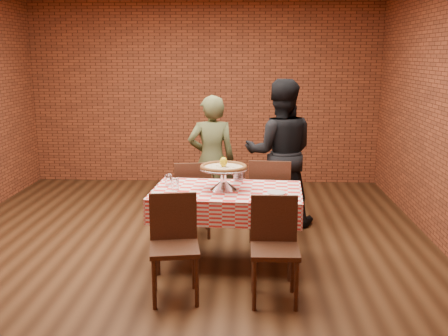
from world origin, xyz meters
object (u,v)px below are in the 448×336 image
Objects in this scene: pizza_stand at (224,179)px; diner_olive at (212,160)px; water_glass_right at (169,180)px; water_glass_left at (175,185)px; chair_near_left at (174,250)px; diner_black at (280,153)px; chair_far_left at (193,198)px; pizza at (224,168)px; chair_far_right at (270,198)px; chair_near_right at (275,252)px; condiment_caddy at (239,176)px; table at (227,227)px.

pizza_stand is 1.31m from diner_olive.
pizza_stand is 4.13× the size of water_glass_right.
chair_near_left reaches higher than water_glass_left.
chair_far_left is at bearing 26.05° from diner_black.
chair_far_right is (0.49, 0.75, -0.51)m from pizza.
diner_olive reaches higher than water_glass_left.
chair_far_left is at bearing 117.15° from chair_near_right.
water_glass_right is at bearing 65.10° from diner_olive.
pizza is 0.35m from condiment_caddy.
condiment_caddy is 0.08× the size of diner_black.
chair_far_left is at bearing 85.40° from water_glass_left.
pizza is 1.32m from diner_olive.
condiment_caddy is at bearing 62.12° from pizza.
diner_olive reaches higher than chair_near_right.
diner_olive is at bearing 100.29° from table.
diner_black is (0.99, 2.08, 0.44)m from chair_near_left.
condiment_caddy reaches higher than chair_far_left.
chair_near_right is at bearing -42.28° from water_glass_right.
chair_far_right is at bearing 56.72° from pizza_stand.
water_glass_left is 0.06× the size of diner_black.
diner_olive reaches higher than chair_far_right.
water_glass_left is 0.13× the size of chair_far_left.
chair_near_right is (0.46, -0.80, -0.42)m from pizza_stand.
diner_olive is 0.89× the size of diner_black.
chair_near_right is at bearing 94.96° from chair_far_right.
table is at bearing 53.00° from chair_near_left.
pizza_stand reaches higher than chair_far_left.
water_glass_left is at bearing -172.28° from pizza.
pizza_stand is at bearing 164.42° from table.
chair_near_left is 0.50× the size of diner_black.
chair_far_right reaches higher than water_glass_left.
diner_black is at bearing -97.38° from chair_far_right.
water_glass_left is 0.96m from chair_far_left.
pizza is 0.51× the size of chair_far_left.
chair_far_left is at bearing 1.67° from chair_far_right.
condiment_caddy is 0.15× the size of chair_far_right.
condiment_caddy is at bearing 101.03° from diner_olive.
chair_far_left is (-0.85, 1.62, 0.00)m from chair_near_right.
diner_olive is at bearing -119.64° from chair_far_left.
diner_black is at bearing 65.66° from table.
chair_near_right is 2.22m from diner_olive.
table is 0.55m from condiment_caddy.
diner_black is (0.59, 1.30, 0.50)m from table.
table is 1.60× the size of chair_far_left.
water_glass_left is at bearing 87.01° from chair_near_left.
diner_olive is (-0.24, 1.30, 0.41)m from table.
chair_far_left is (0.16, 0.70, -0.37)m from water_glass_right.
pizza_stand is 1.00m from chair_far_left.
chair_near_left is 2.35m from diner_black.
diner_black is (0.47, 1.00, 0.05)m from condiment_caddy.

